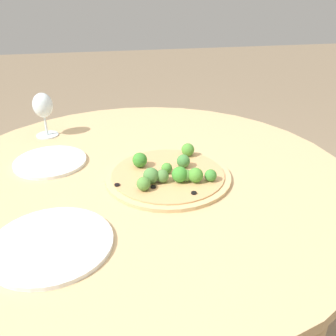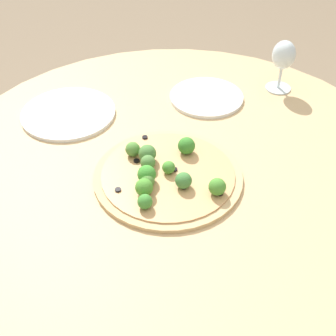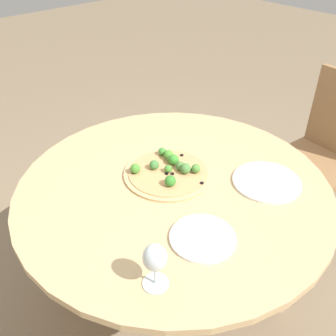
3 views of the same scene
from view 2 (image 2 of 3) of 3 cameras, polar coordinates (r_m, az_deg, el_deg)
The scene contains 6 objects.
ground_plane at distance 1.71m, azimuth 0.74°, elevation -18.65°, with size 12.00×12.00×0.00m, color #847056.
dining_table at distance 1.18m, azimuth 1.02°, elevation -1.72°, with size 1.18×1.18×0.75m.
pizza at distance 1.07m, azimuth -0.20°, elevation -0.73°, with size 0.34×0.34×0.06m.
wine_glass at distance 1.39m, azimuth 13.90°, elevation 12.99°, with size 0.07×0.07×0.15m.
plate_near at distance 1.31m, azimuth -12.04°, elevation 6.56°, with size 0.26×0.26×0.01m.
plate_far at distance 1.36m, azimuth 4.71°, elevation 8.62°, with size 0.21×0.21×0.01m.
Camera 2 is at (0.86, -0.12, 1.47)m, focal length 50.00 mm.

